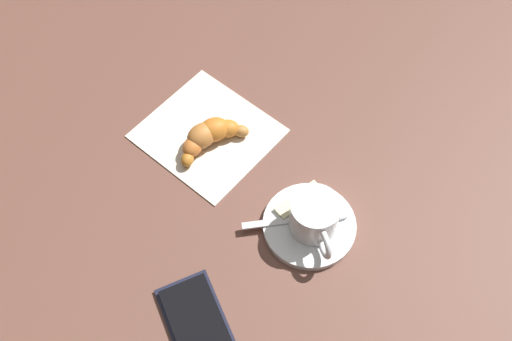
% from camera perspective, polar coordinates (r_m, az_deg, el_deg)
% --- Properties ---
extents(ground_plane, '(1.80, 1.80, 0.00)m').
position_cam_1_polar(ground_plane, '(0.78, 0.19, -2.21)').
color(ground_plane, brown).
extents(saucer, '(0.12, 0.12, 0.01)m').
position_cam_1_polar(saucer, '(0.76, 5.23, -5.39)').
color(saucer, silver).
rests_on(saucer, ground).
extents(espresso_cup, '(0.09, 0.06, 0.05)m').
position_cam_1_polar(espresso_cup, '(0.73, 5.77, -4.51)').
color(espresso_cup, silver).
rests_on(espresso_cup, saucer).
extents(teaspoon, '(0.09, 0.13, 0.01)m').
position_cam_1_polar(teaspoon, '(0.75, 5.68, -4.54)').
color(teaspoon, silver).
rests_on(teaspoon, saucer).
extents(sugar_packet, '(0.02, 0.07, 0.01)m').
position_cam_1_polar(sugar_packet, '(0.76, 4.22, -2.90)').
color(sugar_packet, beige).
rests_on(sugar_packet, saucer).
extents(napkin, '(0.19, 0.18, 0.00)m').
position_cam_1_polar(napkin, '(0.83, -4.74, 3.68)').
color(napkin, silver).
rests_on(napkin, ground).
extents(croissant, '(0.06, 0.11, 0.03)m').
position_cam_1_polar(croissant, '(0.81, -4.61, 3.48)').
color(croissant, '#B67A39').
rests_on(croissant, napkin).
extents(cell_phone, '(0.17, 0.11, 0.01)m').
position_cam_1_polar(cell_phone, '(0.71, -5.27, -15.90)').
color(cell_phone, black).
rests_on(cell_phone, ground).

